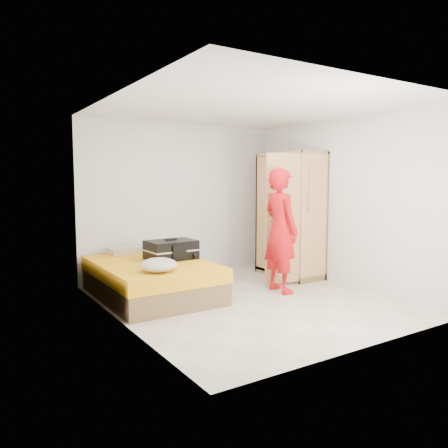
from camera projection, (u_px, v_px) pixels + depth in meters
room at (250, 206)px, 5.85m from camera, size 4.00×4.02×2.60m
bed at (152, 279)px, 6.15m from camera, size 1.42×2.02×0.50m
wardrobe at (289, 218)px, 7.38m from camera, size 1.16×1.20×2.10m
person at (281, 230)px, 6.37m from camera, size 0.46×0.68×1.82m
suitcase at (171, 250)px, 6.33m from camera, size 0.72×0.55×0.30m
round_cushion at (159, 265)px, 5.45m from camera, size 0.46×0.46×0.17m
pillow at (127, 250)px, 6.82m from camera, size 0.60×0.36×0.10m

